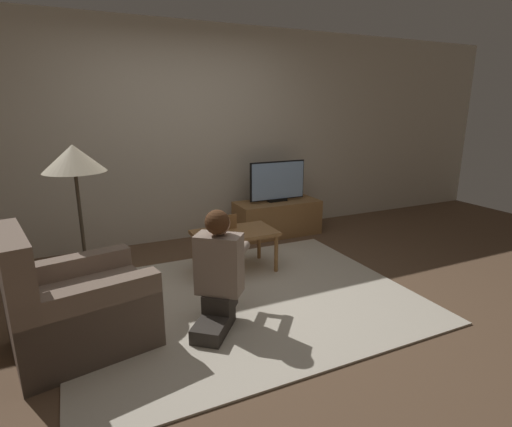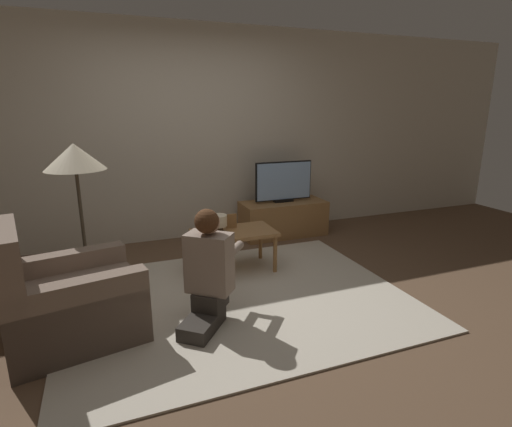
# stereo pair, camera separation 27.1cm
# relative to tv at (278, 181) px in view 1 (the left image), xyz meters

# --- Properties ---
(ground_plane) EXTENTS (10.00, 10.00, 0.00)m
(ground_plane) POSITION_rel_tv_xyz_m (-1.14, -1.54, -0.71)
(ground_plane) COLOR brown
(wall_back) EXTENTS (10.00, 0.06, 2.60)m
(wall_back) POSITION_rel_tv_xyz_m (-1.14, 0.39, 0.59)
(wall_back) COLOR beige
(wall_back) RESTS_ON ground_plane
(rug) EXTENTS (2.90, 2.24, 0.02)m
(rug) POSITION_rel_tv_xyz_m (-1.14, -1.54, -0.70)
(rug) COLOR beige
(rug) RESTS_ON ground_plane
(tv_stand) EXTENTS (1.10, 0.48, 0.45)m
(tv_stand) POSITION_rel_tv_xyz_m (0.00, -0.00, -0.49)
(tv_stand) COLOR olive
(tv_stand) RESTS_ON ground_plane
(tv) EXTENTS (0.77, 0.08, 0.52)m
(tv) POSITION_rel_tv_xyz_m (0.00, 0.00, 0.00)
(tv) COLOR black
(tv) RESTS_ON tv_stand
(coffee_table) EXTENTS (0.82, 0.48, 0.43)m
(coffee_table) POSITION_rel_tv_xyz_m (-0.97, -0.92, -0.33)
(coffee_table) COLOR olive
(coffee_table) RESTS_ON ground_plane
(floor_lamp) EXTENTS (0.51, 0.51, 1.34)m
(floor_lamp) POSITION_rel_tv_xyz_m (-2.36, -0.83, 0.46)
(floor_lamp) COLOR #4C4233
(floor_lamp) RESTS_ON ground_plane
(armchair) EXTENTS (1.01, 0.89, 0.90)m
(armchair) POSITION_rel_tv_xyz_m (-2.46, -1.68, -0.42)
(armchair) COLOR #7A6656
(armchair) RESTS_ON ground_plane
(person_kneeling) EXTENTS (0.67, 0.75, 0.91)m
(person_kneeling) POSITION_rel_tv_xyz_m (-1.46, -1.81, -0.25)
(person_kneeling) COLOR #332D28
(person_kneeling) RESTS_ON rug
(picture_frame) EXTENTS (0.11, 0.01, 0.15)m
(picture_frame) POSITION_rel_tv_xyz_m (-0.96, -0.82, -0.20)
(picture_frame) COLOR olive
(picture_frame) RESTS_ON coffee_table
(table_lamp) EXTENTS (0.18, 0.18, 0.17)m
(table_lamp) POSITION_rel_tv_xyz_m (-1.12, -0.88, -0.18)
(table_lamp) COLOR #4C3823
(table_lamp) RESTS_ON coffee_table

